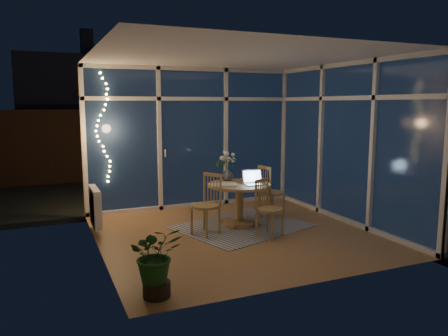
{
  "coord_description": "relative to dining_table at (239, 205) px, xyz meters",
  "views": [
    {
      "loc": [
        -2.66,
        -5.76,
        1.94
      ],
      "look_at": [
        -0.1,
        0.25,
        0.97
      ],
      "focal_mm": 35.0,
      "sensor_mm": 36.0,
      "label": 1
    }
  ],
  "objects": [
    {
      "name": "floor",
      "position": [
        -0.23,
        -0.41,
        -0.34
      ],
      "size": [
        4.0,
        4.0,
        0.0
      ],
      "primitive_type": "plane",
      "color": "olive",
      "rests_on": "ground"
    },
    {
      "name": "ceiling",
      "position": [
        -0.23,
        -0.41,
        2.26
      ],
      "size": [
        4.0,
        4.0,
        0.0
      ],
      "primitive_type": "plane",
      "color": "silver",
      "rests_on": "wall_back"
    },
    {
      "name": "wall_back",
      "position": [
        -0.23,
        1.59,
        0.96
      ],
      "size": [
        4.0,
        0.04,
        2.6
      ],
      "primitive_type": "cube",
      "color": "silver",
      "rests_on": "floor"
    },
    {
      "name": "wall_front",
      "position": [
        -0.23,
        -2.41,
        0.96
      ],
      "size": [
        4.0,
        0.04,
        2.6
      ],
      "primitive_type": "cube",
      "color": "silver",
      "rests_on": "floor"
    },
    {
      "name": "wall_left",
      "position": [
        -2.23,
        -0.41,
        0.96
      ],
      "size": [
        0.04,
        4.0,
        2.6
      ],
      "primitive_type": "cube",
      "color": "silver",
      "rests_on": "floor"
    },
    {
      "name": "wall_right",
      "position": [
        1.77,
        -0.41,
        0.96
      ],
      "size": [
        0.04,
        4.0,
        2.6
      ],
      "primitive_type": "cube",
      "color": "silver",
      "rests_on": "floor"
    },
    {
      "name": "window_wall_back",
      "position": [
        -0.23,
        1.55,
        0.96
      ],
      "size": [
        4.0,
        0.1,
        2.6
      ],
      "primitive_type": "cube",
      "color": "silver",
      "rests_on": "floor"
    },
    {
      "name": "window_wall_right",
      "position": [
        1.73,
        -0.41,
        0.96
      ],
      "size": [
        0.1,
        4.0,
        2.6
      ],
      "primitive_type": "cube",
      "color": "silver",
      "rests_on": "floor"
    },
    {
      "name": "radiator",
      "position": [
        -2.17,
        0.49,
        0.06
      ],
      "size": [
        0.1,
        0.7,
        0.58
      ],
      "primitive_type": "cube",
      "color": "silver",
      "rests_on": "wall_left"
    },
    {
      "name": "fairy_lights",
      "position": [
        -1.88,
        1.47,
        1.19
      ],
      "size": [
        0.24,
        0.1,
        1.85
      ],
      "primitive_type": null,
      "color": "#F8BB63",
      "rests_on": "window_wall_back"
    },
    {
      "name": "garden_patio",
      "position": [
        0.27,
        4.59,
        -0.4
      ],
      "size": [
        12.0,
        6.0,
        0.1
      ],
      "primitive_type": "cube",
      "color": "black",
      "rests_on": "ground"
    },
    {
      "name": "garden_fence",
      "position": [
        -0.23,
        5.09,
        0.56
      ],
      "size": [
        11.0,
        0.08,
        1.8
      ],
      "primitive_type": "cube",
      "color": "#3C2916",
      "rests_on": "ground"
    },
    {
      "name": "neighbour_roof",
      "position": [
        0.07,
        8.09,
        1.86
      ],
      "size": [
        7.0,
        3.0,
        2.2
      ],
      "primitive_type": "cube",
      "color": "#2E3037",
      "rests_on": "ground"
    },
    {
      "name": "garden_shrubs",
      "position": [
        -1.03,
        2.99,
        0.11
      ],
      "size": [
        0.9,
        0.9,
        0.9
      ],
      "primitive_type": "sphere",
      "color": "black",
      "rests_on": "ground"
    },
    {
      "name": "rug",
      "position": [
        0.0,
        -0.1,
        -0.33
      ],
      "size": [
        2.27,
        2.03,
        0.01
      ],
      "primitive_type": "cube",
      "rotation": [
        0.0,
        0.0,
        0.32
      ],
      "color": "#BEB69B",
      "rests_on": "floor"
    },
    {
      "name": "dining_table",
      "position": [
        0.0,
        0.0,
        0.0
      ],
      "size": [
        1.26,
        1.26,
        0.68
      ],
      "primitive_type": "cylinder",
      "rotation": [
        0.0,
        0.0,
        0.32
      ],
      "color": "olive",
      "rests_on": "floor"
    },
    {
      "name": "chair_left",
      "position": [
        -0.68,
        -0.27,
        0.12
      ],
      "size": [
        0.58,
        0.58,
        0.92
      ],
      "primitive_type": "cube",
      "rotation": [
        0.0,
        0.0,
        -1.05
      ],
      "color": "olive",
      "rests_on": "floor"
    },
    {
      "name": "chair_right",
      "position": [
        0.7,
        0.2,
        0.12
      ],
      "size": [
        0.5,
        0.5,
        0.93
      ],
      "primitive_type": "cube",
      "rotation": [
        0.0,
        0.0,
        1.76
      ],
      "color": "olive",
      "rests_on": "floor"
    },
    {
      "name": "chair_front",
      "position": [
        0.16,
        -0.71,
        0.09
      ],
      "size": [
        0.53,
        0.53,
        0.86
      ],
      "primitive_type": "cube",
      "rotation": [
        0.0,
        0.0,
        0.47
      ],
      "color": "olive",
      "rests_on": "floor"
    },
    {
      "name": "laptop",
      "position": [
        0.2,
        -0.16,
        0.46
      ],
      "size": [
        0.35,
        0.3,
        0.25
      ],
      "primitive_type": null,
      "rotation": [
        0.0,
        0.0,
        -0.04
      ],
      "color": "#B3B4B8",
      "rests_on": "dining_table"
    },
    {
      "name": "flower_vase",
      "position": [
        -0.05,
        0.35,
        0.44
      ],
      "size": [
        0.25,
        0.25,
        0.21
      ],
      "primitive_type": "imported",
      "rotation": [
        0.0,
        0.0,
        0.32
      ],
      "color": "silver",
      "rests_on": "dining_table"
    },
    {
      "name": "bowl",
      "position": [
        0.21,
        0.19,
        0.36
      ],
      "size": [
        0.19,
        0.19,
        0.04
      ],
      "primitive_type": "imported",
      "rotation": [
        0.0,
        0.0,
        0.32
      ],
      "color": "white",
      "rests_on": "dining_table"
    },
    {
      "name": "newspapers",
      "position": [
        -0.26,
        0.02,
        0.35
      ],
      "size": [
        0.35,
        0.27,
        0.01
      ],
      "primitive_type": "cube",
      "rotation": [
        0.0,
        0.0,
        0.0
      ],
      "color": "silver",
      "rests_on": "dining_table"
    },
    {
      "name": "phone",
      "position": [
        0.18,
        -0.09,
        0.34
      ],
      "size": [
        0.1,
        0.05,
        0.01
      ],
      "primitive_type": "cube",
      "rotation": [
        0.0,
        0.0,
        0.03
      ],
      "color": "black",
      "rests_on": "dining_table"
    },
    {
      "name": "potted_plant",
      "position": [
        -1.88,
        -2.06,
        0.04
      ],
      "size": [
        0.56,
        0.5,
        0.76
      ],
      "primitive_type": "imported",
      "rotation": [
        0.0,
        0.0,
        -0.05
      ],
      "color": "#194619",
      "rests_on": "floor"
    }
  ]
}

